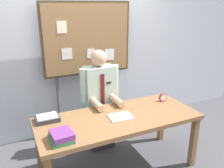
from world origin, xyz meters
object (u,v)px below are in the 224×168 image
object	(u,v)px
person	(100,104)
bulletin_board	(88,41)
open_notebook	(120,117)
paper_tray	(47,118)
desk	(118,123)
desk_clock	(163,98)
book_stack	(61,136)

from	to	relation	value
person	bulletin_board	size ratio (longest dim) A/B	0.70
bulletin_board	open_notebook	distance (m)	1.27
paper_tray	desk	bearing A→B (deg)	-18.25
person	open_notebook	distance (m)	0.60
open_notebook	desk_clock	xyz separation A→B (m)	(0.73, 0.18, 0.04)
desk	bulletin_board	world-z (taller)	bulletin_board
desk	book_stack	bearing A→B (deg)	-163.34
open_notebook	paper_tray	xyz separation A→B (m)	(-0.79, 0.27, 0.02)
person	paper_tray	distance (m)	0.84
open_notebook	book_stack	bearing A→B (deg)	-165.16
person	book_stack	xyz separation A→B (m)	(-0.72, -0.79, 0.11)
book_stack	desk_clock	bearing A→B (deg)	14.38
person	book_stack	distance (m)	1.08
desk	desk_clock	world-z (taller)	desk_clock
desk	desk_clock	bearing A→B (deg)	12.14
person	desk_clock	xyz separation A→B (m)	(0.75, -0.42, 0.12)
open_notebook	paper_tray	world-z (taller)	paper_tray
person	paper_tray	bearing A→B (deg)	-157.11
desk	person	bearing A→B (deg)	90.00
book_stack	open_notebook	xyz separation A→B (m)	(0.74, 0.20, -0.04)
desk	paper_tray	distance (m)	0.82
bulletin_board	book_stack	xyz separation A→B (m)	(-0.72, -1.23, -0.70)
bulletin_board	book_stack	bearing A→B (deg)	-120.35
book_stack	desk_clock	world-z (taller)	desk_clock
book_stack	paper_tray	size ratio (longest dim) A/B	1.00
open_notebook	bulletin_board	bearing A→B (deg)	90.99
desk	paper_tray	xyz separation A→B (m)	(-0.77, 0.25, 0.11)
open_notebook	desk_clock	distance (m)	0.75
desk	book_stack	xyz separation A→B (m)	(-0.72, -0.22, 0.12)
person	desk_clock	size ratio (longest dim) A/B	12.66
person	desk	bearing A→B (deg)	-90.00
open_notebook	paper_tray	bearing A→B (deg)	160.82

